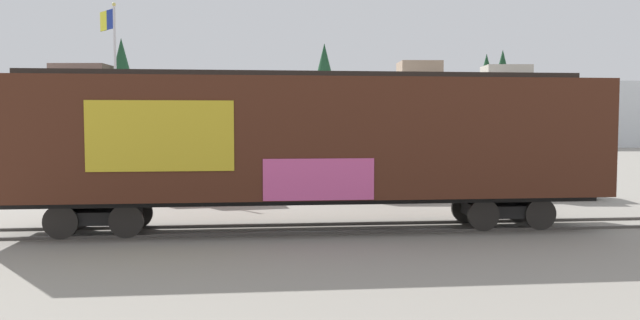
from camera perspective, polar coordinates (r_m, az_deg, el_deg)
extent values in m
plane|color=gray|center=(17.70, -5.03, -6.58)|extent=(260.00, 260.00, 0.00)
cube|color=#4C4742|center=(17.04, -0.91, -6.83)|extent=(60.00, 0.64, 0.08)
cube|color=#4C4742|center=(18.45, -1.31, -6.02)|extent=(60.00, 0.64, 0.08)
cube|color=#472316|center=(17.48, -1.13, 2.14)|extent=(16.95, 3.25, 3.29)
cube|color=#2D2823|center=(17.53, -1.14, 7.91)|extent=(16.08, 0.54, 0.24)
cube|color=gold|center=(16.04, -14.70, 2.19)|extent=(3.72, 0.06, 1.81)
cube|color=#CC4C8C|center=(16.00, -0.10, -1.83)|extent=(2.93, 0.06, 1.10)
cube|color=black|center=(17.61, -1.12, -3.55)|extent=(16.60, 1.85, 0.20)
cube|color=black|center=(18.13, -19.83, -4.90)|extent=(2.11, 1.41, 0.36)
cylinder|color=black|center=(17.68, -23.08, -5.35)|extent=(0.92, 0.13, 0.92)
cylinder|color=black|center=(19.05, -21.80, -4.70)|extent=(0.92, 0.13, 0.92)
cylinder|color=black|center=(17.26, -17.65, -5.45)|extent=(0.92, 0.13, 0.92)
cylinder|color=black|center=(18.66, -16.76, -4.76)|extent=(0.92, 0.13, 0.92)
cube|color=black|center=(19.06, 16.64, -4.44)|extent=(2.11, 1.41, 0.36)
cylinder|color=black|center=(18.10, 15.02, -4.99)|extent=(0.92, 0.13, 0.92)
cylinder|color=black|center=(19.43, 13.49, -4.38)|extent=(0.92, 0.13, 0.92)
cylinder|color=black|center=(18.77, 19.89, -4.78)|extent=(0.92, 0.13, 0.92)
cylinder|color=black|center=(20.06, 18.09, -4.21)|extent=(0.92, 0.13, 0.92)
cylinder|color=silver|center=(31.24, -18.53, 5.62)|extent=(0.12, 0.12, 8.67)
sphere|color=#D8CC66|center=(31.72, -18.70, 13.61)|extent=(0.18, 0.18, 0.18)
cube|color=navy|center=(32.35, -19.28, 12.23)|extent=(0.94, 1.21, 0.94)
cube|color=yellow|center=(32.69, -19.55, 12.13)|extent=(0.49, 0.62, 0.94)
cube|color=silver|center=(89.15, -5.42, 4.16)|extent=(117.69, 37.53, 8.13)
cube|color=#9E9384|center=(84.45, 16.99, 7.62)|extent=(6.20, 4.99, 2.37)
cube|color=#8C725B|center=(80.76, 9.25, 8.06)|extent=(5.48, 4.96, 2.76)
cube|color=brown|center=(81.12, -21.32, 7.58)|extent=(7.09, 5.34, 2.01)
cone|color=#193D23|center=(76.42, 0.41, 9.10)|extent=(2.36, 2.36, 4.72)
cone|color=#193D23|center=(88.61, 16.69, 8.26)|extent=(2.47, 2.47, 4.95)
cone|color=#193D23|center=(87.86, 15.29, 8.15)|extent=(2.20, 2.20, 4.40)
cone|color=#193D23|center=(80.71, -18.24, 8.39)|extent=(2.03, 2.03, 4.05)
cone|color=#193D23|center=(77.18, -18.06, 8.97)|extent=(2.48, 2.48, 4.97)
cube|color=#B21E1E|center=(24.61, -9.27, -2.15)|extent=(4.98, 2.49, 0.73)
cube|color=#2D333D|center=(24.54, -9.50, -0.43)|extent=(2.59, 1.97, 0.75)
cylinder|color=black|center=(25.67, -5.79, -2.70)|extent=(0.66, 0.31, 0.64)
cylinder|color=black|center=(23.96, -5.22, -3.15)|extent=(0.66, 0.31, 0.64)
cylinder|color=black|center=(25.44, -13.06, -2.83)|extent=(0.66, 0.31, 0.64)
cylinder|color=black|center=(23.71, -13.01, -3.29)|extent=(0.66, 0.31, 0.64)
cube|color=black|center=(25.18, 6.20, -1.98)|extent=(4.35, 2.15, 0.74)
cube|color=#2D333D|center=(25.10, 5.65, -0.32)|extent=(2.41, 1.78, 0.72)
cylinder|color=black|center=(26.20, 9.13, -2.60)|extent=(0.66, 0.29, 0.64)
cylinder|color=black|center=(24.60, 9.70, -3.01)|extent=(0.66, 0.29, 0.64)
cylinder|color=black|center=(25.93, 2.87, -2.63)|extent=(0.66, 0.29, 0.64)
cylinder|color=black|center=(24.31, 3.03, -3.04)|extent=(0.66, 0.29, 0.64)
cube|color=#B7BABF|center=(26.67, 20.35, -1.91)|extent=(4.28, 2.24, 0.71)
cube|color=#2D333D|center=(26.56, 20.07, -0.39)|extent=(1.92, 1.78, 0.71)
cylinder|color=black|center=(27.97, 22.48, -2.44)|extent=(0.66, 0.29, 0.64)
cylinder|color=black|center=(26.42, 23.80, -2.81)|extent=(0.66, 0.29, 0.64)
cylinder|color=black|center=(27.08, 16.97, -2.51)|extent=(0.66, 0.29, 0.64)
cylinder|color=black|center=(25.48, 17.99, -2.91)|extent=(0.66, 0.29, 0.64)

